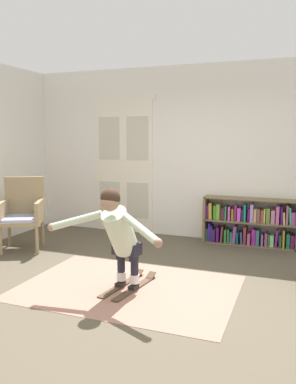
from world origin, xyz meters
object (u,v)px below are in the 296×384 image
Objects in this scene: skis_pair at (129,285)px; person_skier at (119,231)px; wicker_chair at (23,212)px; bookshelf at (249,224)px.

skis_pair is 0.72m from person_skier.
wicker_chair is 1.24× the size of skis_pair.
wicker_chair is at bearing 153.08° from person_skier.
bookshelf is 2.58m from skis_pair.
skis_pair is 0.64× the size of person_skier.
skis_pair is (-1.08, -2.32, -0.32)m from bookshelf.
person_skier reaches higher than skis_pair.
wicker_chair is 2.40m from skis_pair.
wicker_chair is 0.78× the size of person_skier.
person_skier is at bearing -98.40° from skis_pair.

